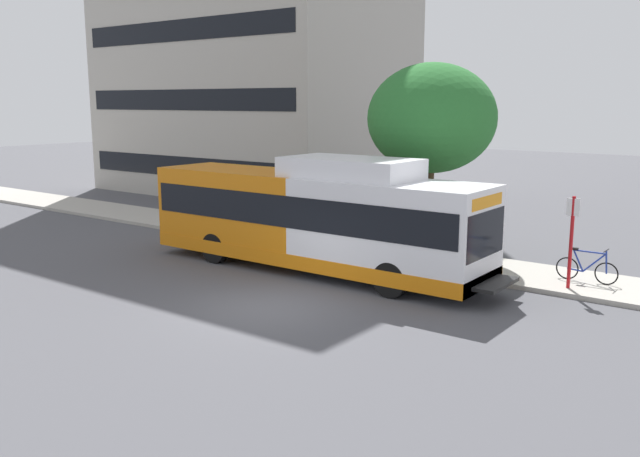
{
  "coord_description": "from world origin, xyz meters",
  "views": [
    {
      "loc": [
        -12.82,
        -11.3,
        5.29
      ],
      "look_at": [
        2.9,
        0.52,
        1.6
      ],
      "focal_mm": 38.02,
      "sensor_mm": 36.0,
      "label": 1
    }
  ],
  "objects_px": {
    "transit_bus": "(314,218)",
    "street_tree_near_stop": "(432,118)",
    "bicycle_parked": "(587,268)",
    "bus_stop_sign_pole": "(571,235)"
  },
  "relations": [
    {
      "from": "transit_bus",
      "to": "street_tree_near_stop",
      "type": "distance_m",
      "value": 5.38
    },
    {
      "from": "bus_stop_sign_pole",
      "to": "street_tree_near_stop",
      "type": "height_order",
      "value": "street_tree_near_stop"
    },
    {
      "from": "transit_bus",
      "to": "bicycle_parked",
      "type": "xyz_separation_m",
      "value": [
        3.23,
        -7.48,
        -1.14
      ]
    },
    {
      "from": "bicycle_parked",
      "to": "transit_bus",
      "type": "bearing_deg",
      "value": 113.32
    },
    {
      "from": "transit_bus",
      "to": "bus_stop_sign_pole",
      "type": "relative_size",
      "value": 4.71
    },
    {
      "from": "bus_stop_sign_pole",
      "to": "transit_bus",
      "type": "bearing_deg",
      "value": 107.33
    },
    {
      "from": "bicycle_parked",
      "to": "street_tree_near_stop",
      "type": "bearing_deg",
      "value": 81.94
    },
    {
      "from": "bus_stop_sign_pole",
      "to": "street_tree_near_stop",
      "type": "xyz_separation_m",
      "value": [
        1.75,
        5.34,
        3.09
      ]
    },
    {
      "from": "transit_bus",
      "to": "bus_stop_sign_pole",
      "type": "xyz_separation_m",
      "value": [
        2.27,
        -7.26,
        -0.05
      ]
    },
    {
      "from": "bus_stop_sign_pole",
      "to": "bicycle_parked",
      "type": "xyz_separation_m",
      "value": [
        0.96,
        -0.22,
        -1.09
      ]
    }
  ]
}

